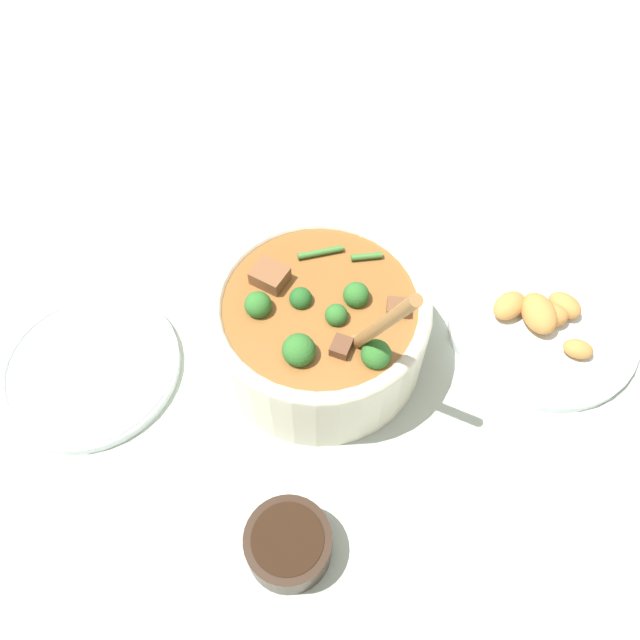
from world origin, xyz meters
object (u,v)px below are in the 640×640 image
(condiment_bowl, at_px, (288,544))
(empty_plate, at_px, (88,367))
(food_plate, at_px, (542,323))
(stew_bowl, at_px, (320,324))

(condiment_bowl, distance_m, empty_plate, 0.32)
(condiment_bowl, relative_size, food_plate, 0.37)
(condiment_bowl, xyz_separation_m, food_plate, (0.37, 0.14, -0.01))
(empty_plate, bearing_deg, condiment_bowl, -60.86)
(stew_bowl, bearing_deg, condiment_bowl, -118.20)
(empty_plate, xyz_separation_m, food_plate, (0.53, -0.13, 0.00))
(stew_bowl, height_order, food_plate, stew_bowl)
(condiment_bowl, distance_m, food_plate, 0.40)
(condiment_bowl, bearing_deg, stew_bowl, 61.80)
(empty_plate, bearing_deg, food_plate, -14.22)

